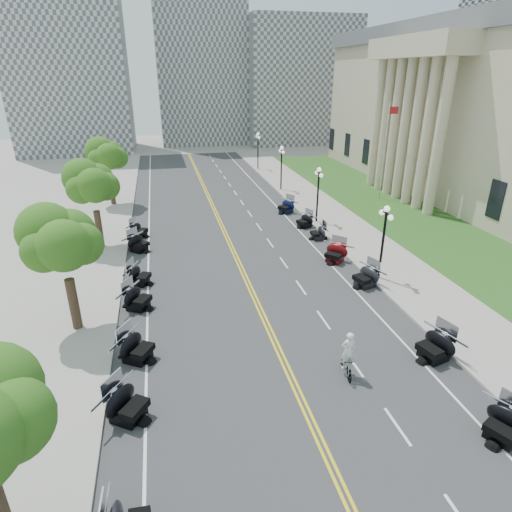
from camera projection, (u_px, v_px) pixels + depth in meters
ground at (268, 327)px, 23.20m from camera, size 160.00×160.00×0.00m
road at (236, 256)px, 32.16m from camera, size 16.00×90.00×0.01m
centerline_yellow_a at (234, 256)px, 32.13m from camera, size 0.12×90.00×0.00m
centerline_yellow_b at (237, 256)px, 32.18m from camera, size 0.12×90.00×0.00m
edge_line_north at (316, 249)px, 33.44m from camera, size 0.12×90.00×0.00m
edge_line_south at (148, 263)px, 30.87m from camera, size 0.12×90.00×0.00m
lane_dash_4 at (397, 426)px, 16.67m from camera, size 0.12×2.00×0.00m
lane_dash_5 at (354, 364)px, 20.25m from camera, size 0.12×2.00×0.00m
lane_dash_6 at (323, 320)px, 23.84m from camera, size 0.12×2.00×0.00m
lane_dash_7 at (301, 287)px, 27.42m from camera, size 0.12×2.00×0.00m
lane_dash_8 at (284, 263)px, 31.01m from camera, size 0.12×2.00×0.00m
lane_dash_9 at (270, 243)px, 34.59m from camera, size 0.12×2.00×0.00m
lane_dash_10 at (259, 227)px, 38.18m from camera, size 0.12×2.00×0.00m
lane_dash_11 at (250, 214)px, 41.76m from camera, size 0.12×2.00×0.00m
lane_dash_12 at (242, 202)px, 45.35m from camera, size 0.12×2.00×0.00m
lane_dash_13 at (235, 193)px, 48.93m from camera, size 0.12×2.00×0.00m
lane_dash_14 at (230, 185)px, 52.52m from camera, size 0.12×2.00×0.00m
lane_dash_15 at (225, 178)px, 56.10m from camera, size 0.12×2.00×0.00m
lane_dash_16 at (220, 171)px, 59.69m from camera, size 0.12×2.00×0.00m
lane_dash_17 at (216, 166)px, 63.27m from camera, size 0.12×2.00×0.00m
lane_dash_18 at (213, 161)px, 66.86m from camera, size 0.12×2.00×0.00m
lane_dash_19 at (210, 156)px, 70.44m from camera, size 0.12×2.00×0.00m
sidewalk_north at (364, 244)px, 34.24m from camera, size 5.00×90.00×0.15m
sidewalk_south at (88, 268)px, 30.02m from camera, size 5.00×90.00×0.15m
lawn at (393, 210)px, 42.83m from camera, size 9.00×60.00×0.10m
civic_building at (508, 111)px, 45.84m from camera, size 26.00×51.00×17.80m
distant_block_a at (70, 70)px, 70.01m from camera, size 18.00×14.00×26.00m
distant_block_b at (200, 59)px, 79.02m from camera, size 16.00×12.00×30.00m
distant_block_c at (297, 82)px, 81.54m from camera, size 20.00×14.00×22.00m
street_lamp_2 at (383, 243)px, 27.49m from camera, size 0.50×1.20×4.90m
street_lamp_3 at (318, 195)px, 38.24m from camera, size 0.50×1.20×4.90m
street_lamp_4 at (281, 168)px, 49.00m from camera, size 0.50×1.20×4.90m
street_lamp_5 at (258, 151)px, 59.75m from camera, size 0.50×1.20×4.90m
flagpole at (384, 153)px, 44.56m from camera, size 1.10×0.20×10.00m
tree_2 at (63, 248)px, 21.10m from camera, size 4.80×4.80×9.20m
tree_3 at (93, 188)px, 31.86m from camera, size 4.80×4.80×9.20m
tree_4 at (108, 159)px, 42.61m from camera, size 4.80×4.80×9.20m
motorcycle_n_3 at (505, 424)px, 15.86m from camera, size 2.69×2.69×1.40m
motorcycle_n_4 at (435, 345)px, 20.34m from camera, size 2.68×2.68×1.52m
motorcycle_n_6 at (366, 276)px, 27.36m from camera, size 2.59×2.59×1.44m
motorcycle_n_7 at (335, 252)px, 30.91m from camera, size 2.95×2.95×1.46m
motorcycle_n_8 at (318, 232)px, 35.15m from camera, size 1.82×1.82×1.25m
motorcycle_n_9 at (305, 220)px, 37.89m from camera, size 2.43×2.43×1.29m
motorcycle_n_10 at (286, 206)px, 41.77m from camera, size 2.75×2.75×1.42m
motorcycle_s_4 at (127, 403)px, 16.78m from camera, size 3.01×3.01×1.52m
motorcycle_s_5 at (137, 347)px, 20.27m from camera, size 2.90×2.90×1.48m
motorcycle_s_6 at (137, 297)px, 24.73m from camera, size 2.83×2.83×1.45m
motorcycle_s_7 at (139, 275)px, 27.59m from camera, size 2.58×2.58×1.38m
motorcycle_s_8 at (138, 243)px, 32.75m from camera, size 2.86×2.86×1.42m
motorcycle_s_9 at (139, 229)px, 35.67m from camera, size 2.56×2.56×1.32m
bicycle at (347, 365)px, 19.34m from camera, size 0.76×1.77×1.03m
cyclist_rider at (349, 338)px, 18.76m from camera, size 0.69×0.46×1.90m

